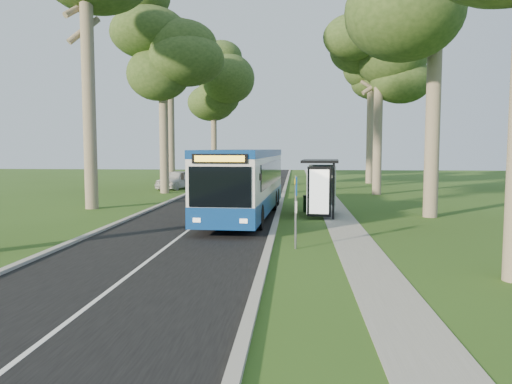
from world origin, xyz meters
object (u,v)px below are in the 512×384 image
litter_bin (308,203)px  car_white (177,180)px  bus (245,182)px  bus_stop_sign (296,203)px  car_silver (199,175)px  bus_shelter (324,177)px

litter_bin → car_white: (-10.56, 14.34, 0.33)m
bus → litter_bin: bearing=39.3°
bus_stop_sign → litter_bin: bearing=79.8°
car_white → car_silver: size_ratio=1.09×
car_silver → bus_shelter: bearing=-52.2°
bus → car_silver: bus is taller
bus → bus_shelter: bus is taller
bus_stop_sign → litter_bin: bus_stop_sign is taller
bus_stop_sign → bus_shelter: size_ratio=0.73×
litter_bin → car_white: 17.81m
bus → car_white: bearing=116.7°
bus_stop_sign → bus_shelter: 8.13m
bus_shelter → car_white: 19.85m
bus_stop_sign → car_white: bus_stop_sign is taller
car_silver → bus_stop_sign: bearing=-59.7°
bus_shelter → litter_bin: bearing=114.7°
bus_stop_sign → car_white: size_ratio=0.54×
bus → litter_bin: bus is taller
bus_stop_sign → bus_shelter: bus_shelter is taller
bus_shelter → car_white: bearing=129.0°
bus → bus_stop_sign: bearing=-69.3°
bus_shelter → bus: bearing=-170.1°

